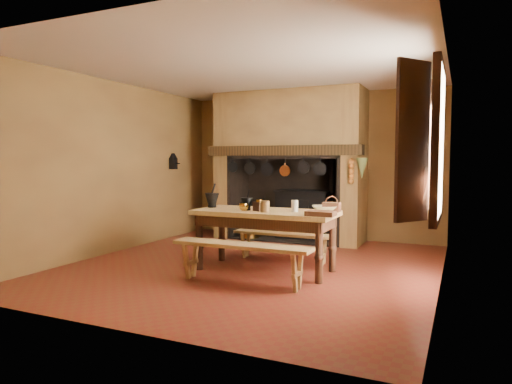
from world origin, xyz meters
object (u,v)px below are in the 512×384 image
at_px(mixing_bowl, 324,209).
at_px(wicker_basket, 332,206).
at_px(coffee_grinder, 259,206).
at_px(work_table, 265,220).
at_px(bench_front, 241,254).
at_px(iron_range, 304,214).

bearing_deg(mixing_bowl, wicker_basket, 30.47).
height_order(coffee_grinder, wicker_basket, wicker_basket).
relative_size(work_table, wicker_basket, 8.72).
distance_m(work_table, wicker_basket, 0.91).
bearing_deg(mixing_bowl, work_table, -167.32).
xyz_separation_m(coffee_grinder, mixing_bowl, (0.83, 0.27, -0.03)).
xyz_separation_m(bench_front, coffee_grinder, (-0.05, 0.65, 0.53)).
xyz_separation_m(bench_front, wicker_basket, (0.86, 0.97, 0.53)).
bearing_deg(mixing_bowl, iron_range, 113.95).
bearing_deg(work_table, coffee_grinder, -119.89).
height_order(bench_front, coffee_grinder, coffee_grinder).
bearing_deg(coffee_grinder, wicker_basket, 38.62).
xyz_separation_m(mixing_bowl, wicker_basket, (0.09, 0.05, 0.03)).
bearing_deg(iron_range, mixing_bowl, -66.05).
bearing_deg(iron_range, wicker_basket, -63.93).
xyz_separation_m(iron_range, bench_front, (0.32, -3.38, -0.11)).
bearing_deg(coffee_grinder, bench_front, -65.89).
distance_m(iron_range, bench_front, 3.40).
relative_size(bench_front, mixing_bowl, 5.54).
relative_size(bench_front, coffee_grinder, 9.35).
bearing_deg(work_table, wicker_basket, 14.64).
distance_m(bench_front, mixing_bowl, 1.30).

